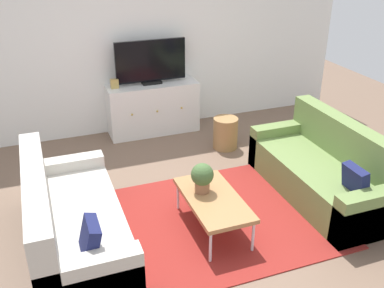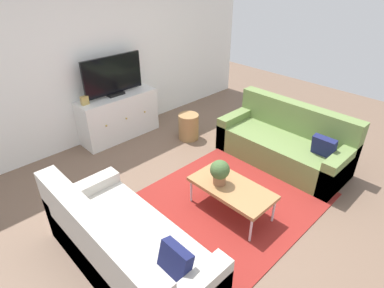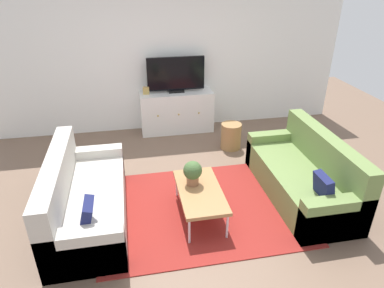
{
  "view_description": "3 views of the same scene",
  "coord_description": "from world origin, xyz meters",
  "px_view_note": "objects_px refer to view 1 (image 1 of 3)",
  "views": [
    {
      "loc": [
        -1.52,
        -3.67,
        2.77
      ],
      "look_at": [
        0.0,
        0.43,
        0.64
      ],
      "focal_mm": 41.28,
      "sensor_mm": 36.0,
      "label": 1
    },
    {
      "loc": [
        -2.39,
        -2.04,
        2.66
      ],
      "look_at": [
        0.0,
        0.43,
        0.64
      ],
      "focal_mm": 29.43,
      "sensor_mm": 36.0,
      "label": 2
    },
    {
      "loc": [
        -0.77,
        -3.6,
        2.74
      ],
      "look_at": [
        0.0,
        0.43,
        0.64
      ],
      "focal_mm": 32.05,
      "sensor_mm": 36.0,
      "label": 3
    }
  ],
  "objects_px": {
    "potted_plant": "(202,177)",
    "wicker_basket": "(225,133)",
    "coffee_table": "(213,200)",
    "tv_console": "(153,108)",
    "flat_screen_tv": "(151,62)",
    "mantel_clock": "(114,84)",
    "couch_right_side": "(327,172)",
    "couch_left_side": "(68,225)"
  },
  "relations": [
    {
      "from": "potted_plant",
      "to": "wicker_basket",
      "type": "xyz_separation_m",
      "value": [
        0.96,
        1.53,
        -0.33
      ]
    },
    {
      "from": "coffee_table",
      "to": "tv_console",
      "type": "xyz_separation_m",
      "value": [
        0.1,
        2.55,
        0.03
      ]
    },
    {
      "from": "tv_console",
      "to": "flat_screen_tv",
      "type": "bearing_deg",
      "value": 90.0
    },
    {
      "from": "potted_plant",
      "to": "mantel_clock",
      "type": "bearing_deg",
      "value": 98.86
    },
    {
      "from": "coffee_table",
      "to": "tv_console",
      "type": "distance_m",
      "value": 2.55
    },
    {
      "from": "couch_right_side",
      "to": "tv_console",
      "type": "bearing_deg",
      "value": 120.0
    },
    {
      "from": "couch_right_side",
      "to": "potted_plant",
      "type": "distance_m",
      "value": 1.56
    },
    {
      "from": "couch_right_side",
      "to": "mantel_clock",
      "type": "relative_size",
      "value": 14.5
    },
    {
      "from": "couch_right_side",
      "to": "tv_console",
      "type": "height_order",
      "value": "couch_right_side"
    },
    {
      "from": "tv_console",
      "to": "mantel_clock",
      "type": "xyz_separation_m",
      "value": [
        -0.54,
        0.0,
        0.44
      ]
    },
    {
      "from": "wicker_basket",
      "to": "coffee_table",
      "type": "bearing_deg",
      "value": -118.12
    },
    {
      "from": "coffee_table",
      "to": "flat_screen_tv",
      "type": "relative_size",
      "value": 0.98
    },
    {
      "from": "wicker_basket",
      "to": "mantel_clock",
      "type": "bearing_deg",
      "value": 146.73
    },
    {
      "from": "couch_left_side",
      "to": "coffee_table",
      "type": "relative_size",
      "value": 1.89
    },
    {
      "from": "couch_left_side",
      "to": "potted_plant",
      "type": "bearing_deg",
      "value": -1.38
    },
    {
      "from": "coffee_table",
      "to": "potted_plant",
      "type": "relative_size",
      "value": 3.2
    },
    {
      "from": "couch_left_side",
      "to": "wicker_basket",
      "type": "relative_size",
      "value": 4.29
    },
    {
      "from": "mantel_clock",
      "to": "wicker_basket",
      "type": "bearing_deg",
      "value": -33.27
    },
    {
      "from": "tv_console",
      "to": "wicker_basket",
      "type": "bearing_deg",
      "value": -47.91
    },
    {
      "from": "coffee_table",
      "to": "flat_screen_tv",
      "type": "distance_m",
      "value": 2.67
    },
    {
      "from": "potted_plant",
      "to": "mantel_clock",
      "type": "height_order",
      "value": "mantel_clock"
    },
    {
      "from": "coffee_table",
      "to": "couch_right_side",
      "type": "bearing_deg",
      "value": 6.74
    },
    {
      "from": "tv_console",
      "to": "mantel_clock",
      "type": "distance_m",
      "value": 0.7
    },
    {
      "from": "mantel_clock",
      "to": "wicker_basket",
      "type": "xyz_separation_m",
      "value": [
        1.33,
        -0.87,
        -0.6
      ]
    },
    {
      "from": "potted_plant",
      "to": "tv_console",
      "type": "distance_m",
      "value": 2.42
    },
    {
      "from": "potted_plant",
      "to": "couch_right_side",
      "type": "bearing_deg",
      "value": 1.2
    },
    {
      "from": "potted_plant",
      "to": "wicker_basket",
      "type": "distance_m",
      "value": 1.84
    },
    {
      "from": "flat_screen_tv",
      "to": "potted_plant",
      "type": "bearing_deg",
      "value": -93.95
    },
    {
      "from": "tv_console",
      "to": "wicker_basket",
      "type": "relative_size",
      "value": 3.01
    },
    {
      "from": "couch_left_side",
      "to": "coffee_table",
      "type": "bearing_deg",
      "value": -7.1
    },
    {
      "from": "coffee_table",
      "to": "tv_console",
      "type": "height_order",
      "value": "tv_console"
    },
    {
      "from": "potted_plant",
      "to": "coffee_table",
      "type": "bearing_deg",
      "value": -66.16
    },
    {
      "from": "potted_plant",
      "to": "wicker_basket",
      "type": "height_order",
      "value": "potted_plant"
    },
    {
      "from": "couch_left_side",
      "to": "coffee_table",
      "type": "distance_m",
      "value": 1.41
    },
    {
      "from": "tv_console",
      "to": "mantel_clock",
      "type": "relative_size",
      "value": 10.2
    },
    {
      "from": "mantel_clock",
      "to": "couch_left_side",
      "type": "bearing_deg",
      "value": -112.07
    },
    {
      "from": "couch_left_side",
      "to": "tv_console",
      "type": "xyz_separation_m",
      "value": [
        1.51,
        2.37,
        0.1
      ]
    },
    {
      "from": "potted_plant",
      "to": "mantel_clock",
      "type": "relative_size",
      "value": 2.39
    },
    {
      "from": "mantel_clock",
      "to": "tv_console",
      "type": "bearing_deg",
      "value": -0.0
    },
    {
      "from": "couch_right_side",
      "to": "wicker_basket",
      "type": "distance_m",
      "value": 1.61
    },
    {
      "from": "tv_console",
      "to": "wicker_basket",
      "type": "distance_m",
      "value": 1.19
    },
    {
      "from": "potted_plant",
      "to": "tv_console",
      "type": "bearing_deg",
      "value": 86.01
    }
  ]
}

